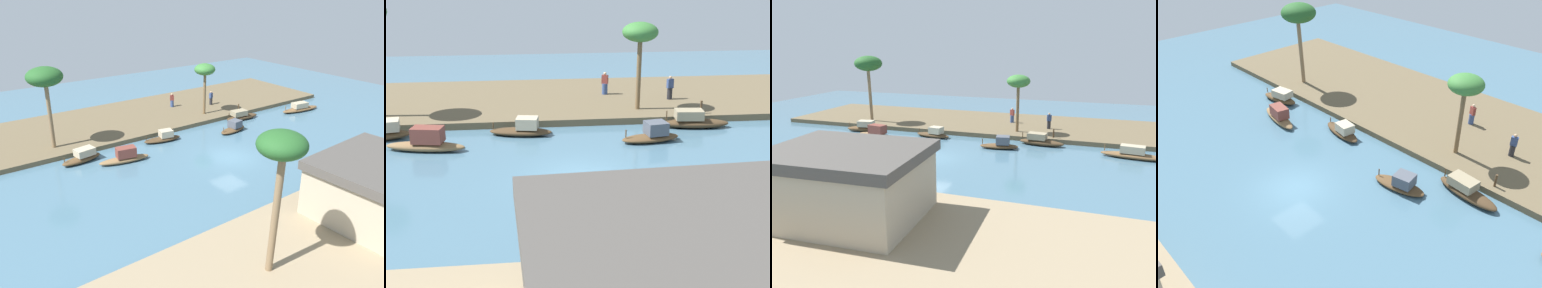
% 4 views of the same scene
% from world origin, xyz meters
% --- Properties ---
extents(river_water, '(69.58, 69.58, 0.00)m').
position_xyz_m(river_water, '(0.00, 0.00, 0.00)').
color(river_water, '#476B7F').
rests_on(river_water, ground).
extents(riverbank_left, '(42.28, 11.77, 0.42)m').
position_xyz_m(riverbank_left, '(0.00, -13.65, 0.21)').
color(riverbank_left, brown).
rests_on(riverbank_left, ground).
extents(riverbank_right, '(42.28, 11.77, 0.42)m').
position_xyz_m(riverbank_right, '(0.00, 13.65, 0.21)').
color(riverbank_right, '#937F60').
rests_on(riverbank_right, ground).
extents(sampan_foreground, '(3.71, 1.71, 1.05)m').
position_xyz_m(sampan_foreground, '(2.66, -6.41, 0.37)').
color(sampan_foreground, '#47331E').
rests_on(sampan_foreground, river_water).
extents(sampan_with_red_awning, '(4.06, 1.51, 1.09)m').
position_xyz_m(sampan_with_red_awning, '(-7.50, -6.78, 0.42)').
color(sampan_with_red_awning, '#47331E').
rests_on(sampan_with_red_awning, river_water).
extents(sampan_midstream, '(5.22, 1.84, 1.05)m').
position_xyz_m(sampan_midstream, '(-15.11, -5.04, 0.37)').
color(sampan_midstream, brown).
rests_on(sampan_midstream, river_water).
extents(sampan_open_hull, '(3.47, 1.77, 1.10)m').
position_xyz_m(sampan_open_hull, '(-4.43, -4.55, 0.39)').
color(sampan_open_hull, brown).
rests_on(sampan_open_hull, river_water).
extents(sampan_downstream_large, '(4.31, 1.75, 1.29)m').
position_xyz_m(sampan_downstream_large, '(7.68, -4.32, 0.48)').
color(sampan_downstream_large, brown).
rests_on(sampan_downstream_large, river_water).
extents(sampan_with_tall_canopy, '(3.55, 1.64, 1.12)m').
position_xyz_m(sampan_with_tall_canopy, '(10.48, -6.45, 0.44)').
color(sampan_with_tall_canopy, brown).
rests_on(sampan_with_tall_canopy, river_water).
extents(person_on_near_bank, '(0.53, 0.53, 1.60)m').
position_xyz_m(person_on_near_bank, '(-3.29, -14.02, 1.09)').
color(person_on_near_bank, '#33477A').
rests_on(person_on_near_bank, riverbank_left).
extents(person_by_mooring, '(0.49, 0.44, 1.62)m').
position_xyz_m(person_by_mooring, '(-7.51, -12.09, 1.15)').
color(person_by_mooring, '#232328').
rests_on(person_by_mooring, riverbank_left).
extents(mooring_post, '(0.14, 0.14, 0.82)m').
position_xyz_m(mooring_post, '(-8.45, -8.29, 0.83)').
color(mooring_post, '#4C3823').
rests_on(mooring_post, riverbank_left).
extents(palm_tree_left_near, '(2.23, 2.23, 5.51)m').
position_xyz_m(palm_tree_left_near, '(-4.74, -9.77, 5.16)').
color(palm_tree_left_near, brown).
rests_on(palm_tree_left_near, riverbank_left).
extents(palm_tree_left_far, '(2.97, 2.97, 7.07)m').
position_xyz_m(palm_tree_left_far, '(11.71, -9.83, 6.53)').
color(palm_tree_left_far, '#7F6647').
rests_on(palm_tree_left_far, riverbank_left).
extents(riverside_building, '(7.84, 6.55, 3.56)m').
position_xyz_m(riverside_building, '(-0.95, 12.22, 2.23)').
color(riverside_building, tan).
rests_on(riverside_building, riverbank_right).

